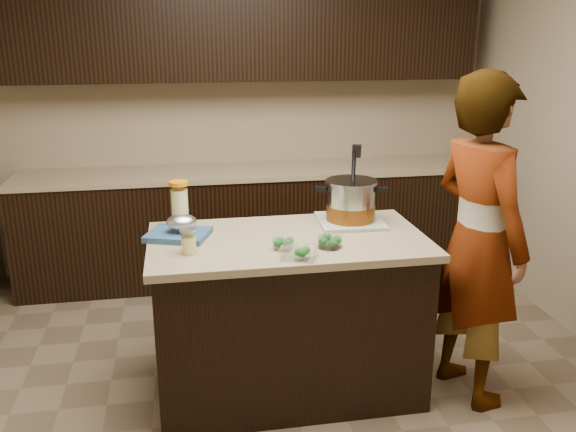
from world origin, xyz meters
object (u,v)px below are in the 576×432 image
object	(u,v)px
island	(288,315)
stock_pot	(351,203)
lemonade_pitcher	(180,206)
person	(478,241)

from	to	relation	value
island	stock_pot	size ratio (longest dim) A/B	3.53
island	lemonade_pitcher	size ratio (longest dim) A/B	5.72
island	lemonade_pitcher	distance (m)	0.85
stock_pot	lemonade_pitcher	xyz separation A→B (m)	(-0.95, 0.10, 0.00)
stock_pot	lemonade_pitcher	world-z (taller)	stock_pot
island	lemonade_pitcher	bearing A→B (deg)	151.80
lemonade_pitcher	stock_pot	bearing A→B (deg)	-6.20
stock_pot	person	size ratio (longest dim) A/B	0.23
island	stock_pot	xyz separation A→B (m)	(0.40, 0.19, 0.56)
lemonade_pitcher	person	bearing A→B (deg)	-17.93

